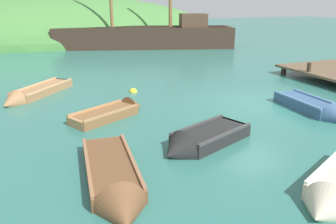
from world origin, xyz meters
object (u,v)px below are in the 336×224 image
Objects in this scene: rowboat_center at (34,94)px; rowboat_far at (114,183)px; sailing_ship at (146,40)px; buoy_yellow at (133,92)px; rowboat_outer_left at (114,113)px; rowboat_near_dock at (200,142)px; rowboat_portside at (315,109)px.

rowboat_center is 8.51m from rowboat_far.
sailing_ship is 14.95m from buoy_yellow.
rowboat_center is at bearing 97.43° from rowboat_outer_left.
rowboat_near_dock is (2.74, 1.24, 0.03)m from rowboat_far.
sailing_ship reaches higher than rowboat_near_dock.
buoy_yellow is at bearing -132.15° from rowboat_portside.
rowboat_portside is at bearing 97.46° from rowboat_center.
rowboat_outer_left is (1.06, 4.67, 0.00)m from rowboat_far.
rowboat_near_dock is at bearing 93.34° from sailing_ship.
rowboat_far reaches higher than rowboat_portside.
buoy_yellow is at bearing 165.99° from rowboat_far.
rowboat_far is at bearing 50.39° from rowboat_center.
sailing_ship is 4.61× the size of rowboat_far.
rowboat_near_dock is at bearing -76.41° from rowboat_portside.
rowboat_far is 1.18× the size of rowboat_portside.
sailing_ship is 5.79× the size of rowboat_outer_left.
rowboat_near_dock is (4.31, -7.12, 0.02)m from rowboat_center.
sailing_ship is at bearing -175.51° from rowboat_center.
rowboat_center is at bearing -120.31° from rowboat_portside.
rowboat_outer_left is (-6.72, -16.90, -0.54)m from sailing_ship.
rowboat_near_dock reaches higher than rowboat_portside.
rowboat_far reaches higher than rowboat_center.
rowboat_near_dock is 1.04× the size of rowboat_outer_left.
buoy_yellow is at bearing 118.90° from rowboat_center.
rowboat_far is at bearing -71.79° from rowboat_portside.
rowboat_outer_left is at bearing 172.02° from rowboat_far.
rowboat_portside reaches higher than rowboat_center.
sailing_ship is at bearing 164.99° from rowboat_far.
sailing_ship is 20.95m from rowboat_near_dock.
sailing_ship is at bearing -177.38° from rowboat_portside.
rowboat_far is 3.01m from rowboat_near_dock.
rowboat_far is at bearing 2.52° from rowboat_near_dock.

